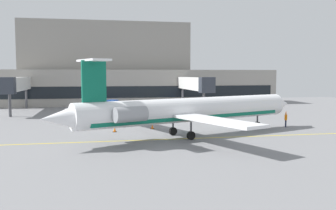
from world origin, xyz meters
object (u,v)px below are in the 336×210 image
Objects in this scene: regional_jet at (188,110)px; marshaller at (286,119)px; belt_loader at (188,111)px; pushback_tractor at (116,106)px; baggage_tug at (196,105)px.

regional_jet reaches higher than marshaller.
belt_loader is at bearing 123.12° from marshaller.
regional_jet is 7.03× the size of pushback_tractor.
baggage_tug is at bearing 72.53° from regional_jet.
marshaller is (9.35, -14.34, 0.22)m from belt_loader.
baggage_tug is at bearing 104.11° from marshaller.
baggage_tug is 14.96m from pushback_tractor.
pushback_tractor is 2.16× the size of marshaller.
marshaller is at bearing -56.88° from belt_loader.
marshaller is (20.38, -25.45, 0.10)m from pushback_tractor.
baggage_tug is (8.62, 27.37, -1.87)m from regional_jet.
regional_jet is 15.18× the size of marshaller.
pushback_tractor reaches higher than belt_loader.
baggage_tug is 1.40× the size of belt_loader.
pushback_tractor is at bearing 134.78° from belt_loader.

